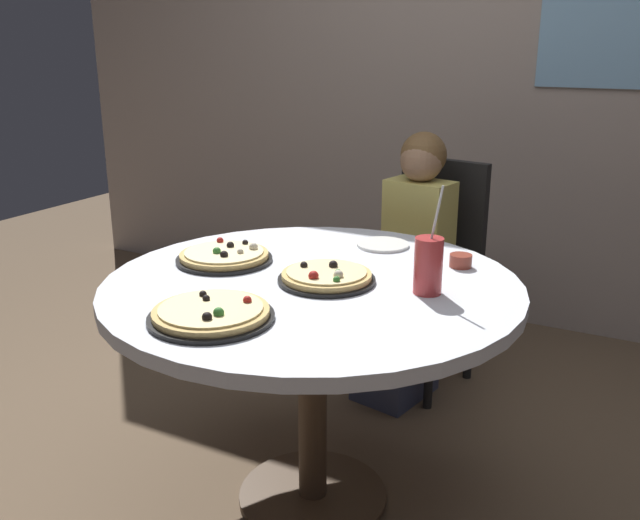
{
  "coord_description": "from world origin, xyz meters",
  "views": [
    {
      "loc": [
        0.92,
        -1.69,
        1.43
      ],
      "look_at": [
        0.0,
        0.05,
        0.8
      ],
      "focal_mm": 39.06,
      "sensor_mm": 36.0,
      "label": 1
    }
  ],
  "objects_px": {
    "sauce_bowl": "(461,261)",
    "plate_small": "(383,245)",
    "soda_cup": "(428,265)",
    "diner_child": "(407,282)",
    "pizza_cheese": "(211,314)",
    "pizza_pepperoni": "(224,256)",
    "chair_wooden": "(430,260)",
    "pizza_veggie": "(327,277)",
    "dining_table": "(312,311)"
  },
  "relations": [
    {
      "from": "diner_child",
      "to": "sauce_bowl",
      "type": "bearing_deg",
      "value": -54.42
    },
    {
      "from": "pizza_cheese",
      "to": "pizza_pepperoni",
      "type": "xyz_separation_m",
      "value": [
        -0.25,
        0.42,
        0.0
      ]
    },
    {
      "from": "chair_wooden",
      "to": "pizza_cheese",
      "type": "bearing_deg",
      "value": -94.13
    },
    {
      "from": "diner_child",
      "to": "plate_small",
      "type": "xyz_separation_m",
      "value": [
        0.06,
        -0.41,
        0.27
      ]
    },
    {
      "from": "plate_small",
      "to": "soda_cup",
      "type": "bearing_deg",
      "value": -51.84
    },
    {
      "from": "dining_table",
      "to": "pizza_cheese",
      "type": "xyz_separation_m",
      "value": [
        -0.08,
        -0.38,
        0.11
      ]
    },
    {
      "from": "soda_cup",
      "to": "plate_small",
      "type": "bearing_deg",
      "value": 128.16
    },
    {
      "from": "pizza_veggie",
      "to": "sauce_bowl",
      "type": "bearing_deg",
      "value": 46.7
    },
    {
      "from": "soda_cup",
      "to": "plate_small",
      "type": "relative_size",
      "value": 1.71
    },
    {
      "from": "pizza_pepperoni",
      "to": "sauce_bowl",
      "type": "bearing_deg",
      "value": 23.47
    },
    {
      "from": "pizza_cheese",
      "to": "pizza_pepperoni",
      "type": "bearing_deg",
      "value": 121.43
    },
    {
      "from": "chair_wooden",
      "to": "diner_child",
      "type": "xyz_separation_m",
      "value": [
        -0.03,
        -0.18,
        -0.05
      ]
    },
    {
      "from": "diner_child",
      "to": "pizza_veggie",
      "type": "xyz_separation_m",
      "value": [
        0.06,
        -0.83,
        0.28
      ]
    },
    {
      "from": "diner_child",
      "to": "pizza_cheese",
      "type": "bearing_deg",
      "value": -93.26
    },
    {
      "from": "diner_child",
      "to": "pizza_veggie",
      "type": "relative_size",
      "value": 3.77
    },
    {
      "from": "chair_wooden",
      "to": "pizza_pepperoni",
      "type": "distance_m",
      "value": 1.07
    },
    {
      "from": "diner_child",
      "to": "pizza_cheese",
      "type": "xyz_separation_m",
      "value": [
        -0.07,
        -1.22,
        0.28
      ]
    },
    {
      "from": "pizza_veggie",
      "to": "pizza_pepperoni",
      "type": "bearing_deg",
      "value": 176.2
    },
    {
      "from": "soda_cup",
      "to": "sauce_bowl",
      "type": "relative_size",
      "value": 4.39
    },
    {
      "from": "sauce_bowl",
      "to": "plate_small",
      "type": "distance_m",
      "value": 0.32
    },
    {
      "from": "pizza_pepperoni",
      "to": "soda_cup",
      "type": "relative_size",
      "value": 1.0
    },
    {
      "from": "dining_table",
      "to": "pizza_cheese",
      "type": "height_order",
      "value": "pizza_cheese"
    },
    {
      "from": "diner_child",
      "to": "pizza_cheese",
      "type": "relative_size",
      "value": 3.35
    },
    {
      "from": "diner_child",
      "to": "sauce_bowl",
      "type": "height_order",
      "value": "diner_child"
    },
    {
      "from": "pizza_veggie",
      "to": "soda_cup",
      "type": "bearing_deg",
      "value": 9.83
    },
    {
      "from": "chair_wooden",
      "to": "plate_small",
      "type": "height_order",
      "value": "chair_wooden"
    },
    {
      "from": "dining_table",
      "to": "pizza_pepperoni",
      "type": "distance_m",
      "value": 0.36
    },
    {
      "from": "sauce_bowl",
      "to": "pizza_pepperoni",
      "type": "bearing_deg",
      "value": -156.53
    },
    {
      "from": "soda_cup",
      "to": "pizza_veggie",
      "type": "bearing_deg",
      "value": -170.17
    },
    {
      "from": "pizza_veggie",
      "to": "pizza_pepperoni",
      "type": "height_order",
      "value": "same"
    },
    {
      "from": "diner_child",
      "to": "plate_small",
      "type": "relative_size",
      "value": 6.01
    },
    {
      "from": "pizza_cheese",
      "to": "sauce_bowl",
      "type": "height_order",
      "value": "pizza_cheese"
    },
    {
      "from": "chair_wooden",
      "to": "soda_cup",
      "type": "relative_size",
      "value": 3.09
    },
    {
      "from": "diner_child",
      "to": "pizza_cheese",
      "type": "distance_m",
      "value": 1.25
    },
    {
      "from": "pizza_veggie",
      "to": "soda_cup",
      "type": "height_order",
      "value": "soda_cup"
    },
    {
      "from": "diner_child",
      "to": "chair_wooden",
      "type": "bearing_deg",
      "value": 80.06
    },
    {
      "from": "soda_cup",
      "to": "plate_small",
      "type": "height_order",
      "value": "soda_cup"
    },
    {
      "from": "dining_table",
      "to": "diner_child",
      "type": "bearing_deg",
      "value": 90.98
    },
    {
      "from": "chair_wooden",
      "to": "diner_child",
      "type": "distance_m",
      "value": 0.19
    },
    {
      "from": "diner_child",
      "to": "sauce_bowl",
      "type": "relative_size",
      "value": 15.46
    },
    {
      "from": "diner_child",
      "to": "sauce_bowl",
      "type": "xyz_separation_m",
      "value": [
        0.36,
        -0.5,
        0.29
      ]
    },
    {
      "from": "pizza_cheese",
      "to": "plate_small",
      "type": "relative_size",
      "value": 1.79
    },
    {
      "from": "dining_table",
      "to": "pizza_cheese",
      "type": "bearing_deg",
      "value": -102.4
    },
    {
      "from": "diner_child",
      "to": "pizza_pepperoni",
      "type": "height_order",
      "value": "diner_child"
    },
    {
      "from": "chair_wooden",
      "to": "pizza_pepperoni",
      "type": "height_order",
      "value": "chair_wooden"
    },
    {
      "from": "chair_wooden",
      "to": "plate_small",
      "type": "xyz_separation_m",
      "value": [
        0.03,
        -0.59,
        0.22
      ]
    },
    {
      "from": "pizza_veggie",
      "to": "diner_child",
      "type": "bearing_deg",
      "value": 93.95
    },
    {
      "from": "diner_child",
      "to": "soda_cup",
      "type": "height_order",
      "value": "diner_child"
    },
    {
      "from": "dining_table",
      "to": "pizza_veggie",
      "type": "distance_m",
      "value": 0.12
    },
    {
      "from": "plate_small",
      "to": "pizza_pepperoni",
      "type": "bearing_deg",
      "value": -133.99
    }
  ]
}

